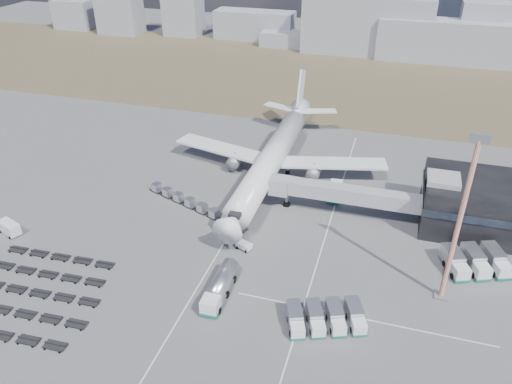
# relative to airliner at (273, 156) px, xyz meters

# --- Properties ---
(ground) EXTENTS (420.00, 420.00, 0.00)m
(ground) POSITION_rel_airliner_xyz_m (0.00, -32.38, -5.29)
(ground) COLOR #565659
(ground) RESTS_ON ground
(grass_strip) EXTENTS (420.00, 90.00, 0.01)m
(grass_strip) POSITION_rel_airliner_xyz_m (0.00, 77.62, -5.29)
(grass_strip) COLOR brown
(grass_strip) RESTS_ON ground
(lane_markings) EXTENTS (47.12, 110.00, 0.01)m
(lane_markings) POSITION_rel_airliner_xyz_m (9.77, -29.38, -5.29)
(lane_markings) COLOR silver
(lane_markings) RESTS_ON ground
(terminal) EXTENTS (30.40, 16.40, 11.00)m
(terminal) POSITION_rel_airliner_xyz_m (47.77, -8.41, -0.04)
(terminal) COLOR black
(terminal) RESTS_ON ground
(jet_bridge) EXTENTS (30.30, 3.80, 7.05)m
(jet_bridge) POSITION_rel_airliner_xyz_m (15.90, -11.95, -0.24)
(jet_bridge) COLOR #939399
(jet_bridge) RESTS_ON ground
(airliner) EXTENTS (51.59, 64.53, 17.62)m
(airliner) POSITION_rel_airliner_xyz_m (0.00, 0.00, 0.00)
(airliner) COLOR white
(airliner) RESTS_ON ground
(skyline) EXTENTS (293.64, 26.30, 25.67)m
(skyline) POSITION_rel_airliner_xyz_m (7.57, 117.16, 3.68)
(skyline) COLOR #9396A0
(skyline) RESTS_ON ground
(fuel_tanker) EXTENTS (2.99, 11.30, 3.64)m
(fuel_tanker) POSITION_rel_airliner_xyz_m (2.30, -41.74, -3.47)
(fuel_tanker) COLOR white
(fuel_tanker) RESTS_ON ground
(pushback_tug) EXTENTS (3.28, 2.55, 1.34)m
(pushback_tug) POSITION_rel_airliner_xyz_m (2.22, -28.61, -4.62)
(pushback_tug) COLOR white
(pushback_tug) RESTS_ON ground
(utility_van) EXTENTS (5.28, 3.73, 2.53)m
(utility_van) POSITION_rel_airliner_xyz_m (-42.72, -37.02, -4.03)
(utility_van) COLOR white
(utility_van) RESTS_ON ground
(catering_truck) EXTENTS (2.84, 6.41, 2.90)m
(catering_truck) POSITION_rel_airliner_xyz_m (15.38, -5.67, -3.81)
(catering_truck) COLOR white
(catering_truck) RESTS_ON ground
(service_trucks_near) EXTENTS (12.89, 9.96, 2.53)m
(service_trucks_near) POSITION_rel_airliner_xyz_m (19.89, -43.15, -3.92)
(service_trucks_near) COLOR white
(service_trucks_near) RESTS_ON ground
(service_trucks_far) EXTENTS (11.98, 10.57, 3.03)m
(service_trucks_far) POSITION_rel_airliner_xyz_m (42.58, -22.51, -3.65)
(service_trucks_far) COLOR white
(service_trucks_far) RESTS_ON ground
(uld_row) EXTENTS (25.57, 11.40, 1.81)m
(uld_row) POSITION_rel_airliner_xyz_m (-11.54, -18.65, -4.21)
(uld_row) COLOR black
(uld_row) RESTS_ON ground
(baggage_dollies) EXTENTS (27.02, 21.35, 0.80)m
(baggage_dollies) POSITION_rel_airliner_xyz_m (-28.21, -50.68, -4.89)
(baggage_dollies) COLOR black
(baggage_dollies) RESTS_ON ground
(floodlight_mast) EXTENTS (2.75, 2.23, 28.93)m
(floodlight_mast) POSITION_rel_airliner_xyz_m (36.98, -31.51, 9.21)
(floodlight_mast) COLOR #CF4221
(floodlight_mast) RESTS_ON ground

